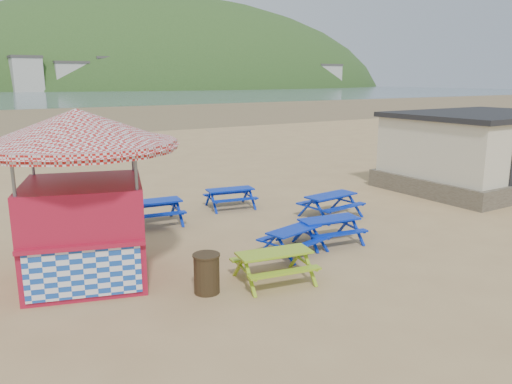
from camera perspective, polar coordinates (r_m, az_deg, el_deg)
ground at (r=15.05m, az=4.22°, el=-4.63°), size 400.00×400.00×0.00m
wet_sand at (r=67.21m, az=-25.16°, el=7.82°), size 400.00×400.00×0.00m
picnic_table_blue_a at (r=16.05m, az=-11.80°, el=-2.32°), size 2.01×1.70×0.77m
picnic_table_blue_b at (r=17.78m, az=-2.96°, el=-0.71°), size 1.86×1.60×0.69m
picnic_table_blue_c at (r=16.76m, az=8.54°, el=-1.55°), size 1.95×1.64×0.76m
picnic_table_blue_d at (r=13.24m, az=4.37°, el=-5.59°), size 1.83×1.60×0.66m
picnic_table_blue_e at (r=14.15m, az=8.33°, el=-4.37°), size 1.88×1.60×0.71m
picnic_table_yellow at (r=11.43m, az=2.10°, el=-8.50°), size 1.90×1.63×0.71m
ice_cream_kiosk at (r=11.60m, az=-19.36°, el=1.87°), size 5.44×5.44×3.89m
litter_bin at (r=10.87m, az=-5.66°, el=-9.22°), size 0.59×0.59×0.87m
amenity_block at (r=23.01m, az=24.30°, el=4.37°), size 7.40×5.40×3.15m
headland_town at (r=260.95m, az=-10.23°, el=9.51°), size 264.00×144.00×108.00m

